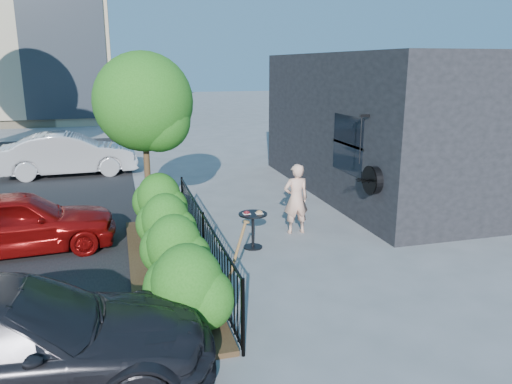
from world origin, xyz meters
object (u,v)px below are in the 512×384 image
object	(u,v)px
cafe_table	(253,224)
car_red	(17,222)
patio_tree	(147,108)
car_darkgrey	(4,343)
shovel	(233,265)
woman	(296,199)
car_silver	(69,154)

from	to	relation	value
cafe_table	car_red	world-z (taller)	car_red
patio_tree	car_darkgrey	xyz separation A→B (m)	(-2.04, -5.84, -2.08)
shovel	car_red	xyz separation A→B (m)	(-3.69, 3.19, 0.04)
woman	shovel	xyz separation A→B (m)	(-2.09, -2.85, -0.20)
woman	car_darkgrey	bearing A→B (deg)	41.66
woman	car_silver	world-z (taller)	woman
patio_tree	cafe_table	size ratio (longest dim) A/B	4.97
cafe_table	car_silver	xyz separation A→B (m)	(-4.19, 8.42, 0.21)
car_red	car_silver	world-z (taller)	car_silver
patio_tree	car_darkgrey	size ratio (longest dim) A/B	0.83
car_red	cafe_table	bearing A→B (deg)	-107.07
car_red	car_darkgrey	xyz separation A→B (m)	(0.67, -4.88, 0.04)
patio_tree	shovel	bearing A→B (deg)	-76.67
shovel	car_darkgrey	distance (m)	3.47
cafe_table	shovel	world-z (taller)	shovel
car_red	car_silver	bearing A→B (deg)	-7.98
patio_tree	woman	size ratio (longest dim) A/B	2.48
car_darkgrey	woman	bearing A→B (deg)	-44.56
shovel	cafe_table	bearing A→B (deg)	67.20
woman	car_darkgrey	xyz separation A→B (m)	(-5.12, -4.55, -0.11)
cafe_table	woman	size ratio (longest dim) A/B	0.50
shovel	car_darkgrey	size ratio (longest dim) A/B	0.29
patio_tree	cafe_table	distance (m)	3.54
car_red	shovel	bearing A→B (deg)	-135.55
cafe_table	woman	xyz separation A→B (m)	(1.18, 0.67, 0.28)
patio_tree	cafe_table	bearing A→B (deg)	-45.95
cafe_table	car_red	xyz separation A→B (m)	(-4.61, 1.01, 0.13)
car_red	car_silver	xyz separation A→B (m)	(0.42, 7.41, 0.09)
car_red	car_darkgrey	world-z (taller)	car_darkgrey
woman	car_silver	size ratio (longest dim) A/B	0.36
patio_tree	woman	bearing A→B (deg)	-22.77
patio_tree	car_silver	bearing A→B (deg)	109.57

